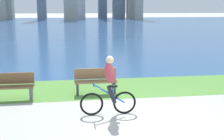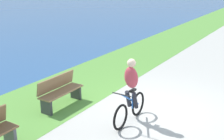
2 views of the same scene
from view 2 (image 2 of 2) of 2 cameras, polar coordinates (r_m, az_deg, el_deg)
name	(u,v)px [view 2 (image 2 of 2)]	position (r m, az deg, el deg)	size (l,w,h in m)	color
ground_plane	(159,110)	(8.80, 8.81, -7.46)	(300.00, 300.00, 0.00)	#B2AFA8
grass_strip_bayside	(70,88)	(10.38, -7.96, -3.43)	(120.00, 2.96, 0.01)	#59933D
cyclist_lead	(131,92)	(7.73, 3.55, -4.10)	(1.62, 0.52, 1.71)	black
bench_near_path	(60,91)	(8.93, -9.81, -3.99)	(1.50, 0.47, 0.90)	olive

